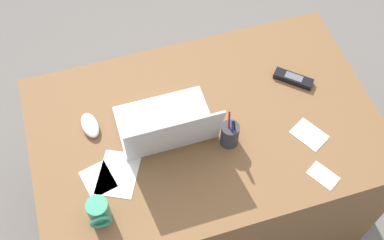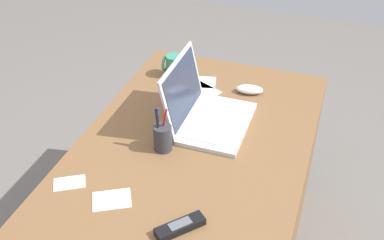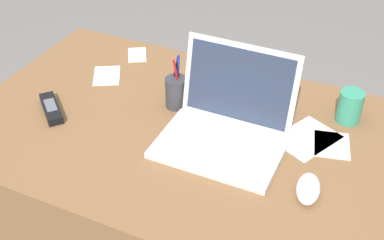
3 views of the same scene
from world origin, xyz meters
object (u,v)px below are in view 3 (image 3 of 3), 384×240
cordless_phone (51,108)px  coffee_mug_white (350,106)px  laptop (226,126)px  computer_mouse (308,189)px  pen_holder (176,92)px

cordless_phone → coffee_mug_white: bearing=22.2°
laptop → computer_mouse: (0.27, -0.11, -0.04)m
cordless_phone → computer_mouse: bearing=-1.2°
cordless_phone → pen_holder: 0.38m
coffee_mug_white → cordless_phone: size_ratio=0.69×
pen_holder → laptop: bearing=-25.3°
computer_mouse → pen_holder: size_ratio=0.65×
computer_mouse → cordless_phone: bearing=170.1°
computer_mouse → pen_holder: pen_holder is taller
computer_mouse → pen_holder: bearing=147.6°
laptop → coffee_mug_white: 0.38m
coffee_mug_white → pen_holder: (-0.50, -0.15, 0.00)m
laptop → pen_holder: (-0.20, 0.10, -0.00)m
laptop → computer_mouse: laptop is taller
laptop → cordless_phone: 0.54m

